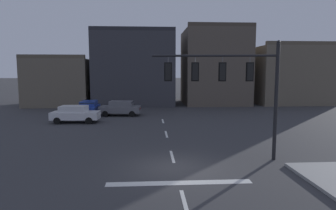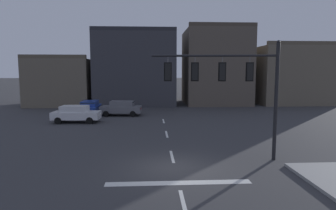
{
  "view_description": "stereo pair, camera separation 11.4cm",
  "coord_description": "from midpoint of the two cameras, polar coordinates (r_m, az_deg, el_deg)",
  "views": [
    {
      "loc": [
        -1.27,
        -14.28,
        4.87
      ],
      "look_at": [
        -0.13,
        3.8,
        2.77
      ],
      "focal_mm": 31.32,
      "sensor_mm": 36.0,
      "label": 1
    },
    {
      "loc": [
        -1.15,
        -14.29,
        4.87
      ],
      "look_at": [
        -0.13,
        3.8,
        2.77
      ],
      "focal_mm": 31.32,
      "sensor_mm": 36.0,
      "label": 2
    }
  ],
  "objects": [
    {
      "name": "stop_bar_paint",
      "position": [
        13.27,
        2.3,
        -14.9
      ],
      "size": [
        6.4,
        0.5,
        0.01
      ],
      "primitive_type": "cube",
      "color": "silver",
      "rests_on": "ground"
    },
    {
      "name": "car_lot_middle",
      "position": [
        32.57,
        -9.0,
        -0.55
      ],
      "size": [
        4.57,
        2.23,
        1.61
      ],
      "color": "slate",
      "rests_on": "ground"
    },
    {
      "name": "lane_centreline",
      "position": [
        17.04,
        0.99,
        -9.98
      ],
      "size": [
        0.16,
        26.4,
        0.01
      ],
      "color": "silver",
      "rests_on": "ground"
    },
    {
      "name": "car_lot_nearside",
      "position": [
        29.14,
        -17.39,
        -1.61
      ],
      "size": [
        4.51,
        2.06,
        1.61
      ],
      "color": "silver",
      "rests_on": "ground"
    },
    {
      "name": "car_lot_farside",
      "position": [
        33.58,
        -14.83,
        -0.47
      ],
      "size": [
        1.97,
        4.48,
        1.61
      ],
      "color": "navy",
      "rests_on": "ground"
    },
    {
      "name": "building_row",
      "position": [
        44.98,
        4.78,
        6.34
      ],
      "size": [
        43.31,
        13.08,
        11.29
      ],
      "color": "#665B4C",
      "rests_on": "ground"
    },
    {
      "name": "ground_plane",
      "position": [
        15.14,
        1.56,
        -12.15
      ],
      "size": [
        400.0,
        400.0,
        0.0
      ],
      "primitive_type": "plane",
      "color": "#353538"
    },
    {
      "name": "signal_mast_near_side",
      "position": [
        16.23,
        12.57,
        4.81
      ],
      "size": [
        6.8,
        0.92,
        6.5
      ],
      "color": "black",
      "rests_on": "ground"
    }
  ]
}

